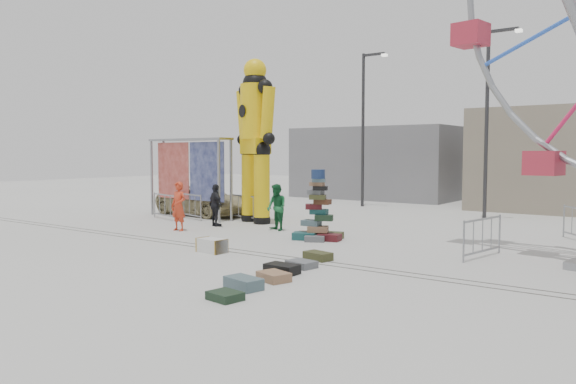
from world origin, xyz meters
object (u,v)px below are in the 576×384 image
Objects in this scene: barricade_dummy_c at (246,208)px; lamp_post_right at (489,114)px; pedestrian_green at (277,207)px; parked_suv at (204,200)px; crash_test_dummy at (255,134)px; lamp_post_left at (365,121)px; pedestrian_black at (216,205)px; banner_scaffold at (189,158)px; suitcase_tower at (318,220)px; barricade_dummy_b at (189,206)px; pedestrian_red at (179,206)px; barricade_wheel_front at (482,238)px; barricade_dummy_a at (165,207)px; steamer_trunk at (212,246)px.

lamp_post_right is at bearing 52.23° from barricade_dummy_c.
pedestrian_green is 6.19m from parked_suv.
lamp_post_left is at bearing 108.49° from crash_test_dummy.
banner_scaffold is at bearing -5.59° from pedestrian_black.
suitcase_tower is 1.15× the size of barricade_dummy_b.
crash_test_dummy is 3.99× the size of pedestrian_green.
pedestrian_green is (2.85, 2.15, -0.04)m from pedestrian_red.
suitcase_tower is 7.77m from barricade_dummy_b.
barricade_wheel_front is 1.22× the size of pedestrian_black.
pedestrian_green reaches higher than barricade_dummy_b.
pedestrian_green is 0.36× the size of parked_suv.
banner_scaffold is 1.01× the size of parked_suv.
banner_scaffold is at bearing 128.91° from pedestrian_red.
lamp_post_left is at bearing 164.05° from lamp_post_right.
lamp_post_left reaches higher than parked_suv.
banner_scaffold reaches higher than barricade_dummy_c.
barricade_dummy_b is (-3.38, -9.39, -3.93)m from lamp_post_left.
lamp_post_right reaches higher than pedestrian_black.
lamp_post_right reaches higher than banner_scaffold.
barricade_dummy_a is 0.42× the size of parked_suv.
crash_test_dummy reaches higher than barricade_wheel_front.
barricade_dummy_c is at bearing -97.84° from parked_suv.
barricade_dummy_a is 5.91m from pedestrian_green.
barricade_dummy_b reaches higher than steamer_trunk.
lamp_post_left is at bearing 86.25° from barricade_dummy_b.
pedestrian_green reaches higher than steamer_trunk.
suitcase_tower is at bearing -68.94° from lamp_post_left.
lamp_post_right reaches higher than parked_suv.
lamp_post_right is at bearing -15.95° from lamp_post_left.
suitcase_tower is 5.87m from crash_test_dummy.
barricade_wheel_front is 1.11× the size of pedestrian_red.
banner_scaffold is at bearing -162.23° from parked_suv.
barricade_dummy_c is 3.63m from pedestrian_red.
barricade_dummy_b is at bearing 128.41° from pedestrian_red.
barricade_dummy_c is at bearing -65.70° from pedestrian_black.
steamer_trunk is 8.52m from barricade_dummy_a.
barricade_dummy_c is (2.50, 0.79, 0.00)m from barricade_dummy_b.
steamer_trunk is at bearing -44.93° from barricade_dummy_c.
crash_test_dummy is 3.80× the size of pedestrian_red.
steamer_trunk is (3.09, -14.77, -4.29)m from lamp_post_left.
barricade_dummy_a is at bearing 14.67° from pedestrian_black.
barricade_dummy_b is 2.62m from barricade_dummy_c.
lamp_post_right reaches higher than pedestrian_green.
banner_scaffold reaches higher than barricade_wheel_front.
pedestrian_green is (-2.39, 0.91, 0.21)m from suitcase_tower.
lamp_post_right is 14.02m from steamer_trunk.
steamer_trunk is 0.42× the size of barricade_dummy_b.
lamp_post_right is at bearing 50.29° from pedestrian_red.
suitcase_tower is 5.35m from barricade_wheel_front.
banner_scaffold is at bearing 147.34° from suitcase_tower.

